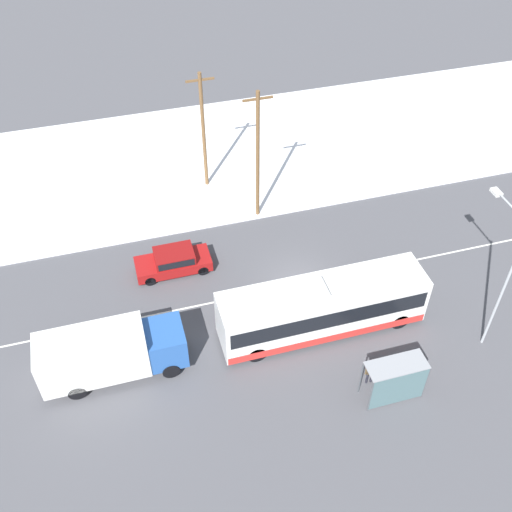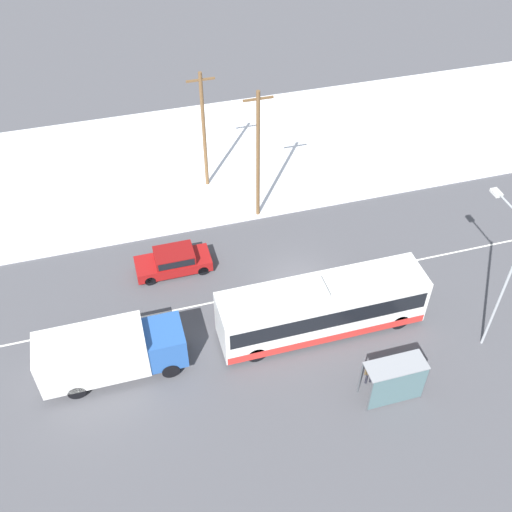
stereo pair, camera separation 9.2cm
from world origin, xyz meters
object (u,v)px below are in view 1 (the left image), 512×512
Objects in this scene: bus_shelter at (397,379)px; utility_pole_roadside at (258,155)px; pedestrian_at_stop at (371,369)px; utility_pole_snowlot at (203,130)px; box_truck at (109,353)px; city_bus at (322,307)px; sedan_car at (174,261)px; streetlamp at (504,265)px.

bus_shelter is 15.87m from utility_pole_roadside.
utility_pole_snowlot reaches higher than pedestrian_at_stop.
utility_pole_snowlot is at bearing 60.59° from box_truck.
pedestrian_at_stop is at bearing -74.46° from city_bus.
sedan_car is 14.62m from bus_shelter.
pedestrian_at_stop is 19.08m from utility_pole_snowlot.
bus_shelter is 7.49m from streetlamp.
city_bus is 1.54× the size of box_truck.
utility_pole_roadside is (6.20, 3.62, 3.88)m from sedan_car.
city_bus is 1.23× the size of utility_pole_roadside.
city_bus is 6.46× the size of pedestrian_at_stop.
sedan_car is 13.19m from pedestrian_at_stop.
bus_shelter is at bearing -60.21° from pedestrian_at_stop.
pedestrian_at_stop is (1.11, -3.99, -0.58)m from city_bus.
streetlamp is at bearing -56.55° from utility_pole_roadside.
city_bus reaches higher than box_truck.
city_bus is 4.18m from pedestrian_at_stop.
streetlamp reaches higher than bus_shelter.
sedan_car is (-6.80, 6.55, -0.82)m from city_bus.
pedestrian_at_stop is 0.58× the size of bus_shelter.
utility_pole_snowlot is (-4.91, 19.53, 2.74)m from bus_shelter.
pedestrian_at_stop is 8.10m from streetlamp.
utility_pole_roadside reaches higher than city_bus.
sedan_car is 2.60× the size of pedestrian_at_stop.
utility_pole_roadside is (-2.41, 15.39, 3.00)m from bus_shelter.
sedan_car is 1.52× the size of bus_shelter.
city_bus is 5.53m from bus_shelter.
city_bus is at bearing 105.54° from pedestrian_at_stop.
utility_pole_snowlot is at bearing 102.93° from pedestrian_at_stop.
streetlamp reaches higher than city_bus.
utility_pole_roadside is (-0.60, 10.17, 3.06)m from city_bus.
streetlamp is (19.05, -2.87, 3.59)m from box_truck.
box_truck is 19.59m from streetlamp.
streetlamp is (6.84, 1.23, 4.17)m from pedestrian_at_stop.
bus_shelter is at bearing -81.09° from utility_pole_roadside.
utility_pole_roadside is (-8.55, 12.94, -0.54)m from streetlamp.
utility_pole_roadside is (-1.71, 14.17, 3.63)m from pedestrian_at_stop.
utility_pole_snowlot reaches higher than bus_shelter.
utility_pole_roadside is at bearing 96.89° from pedestrian_at_stop.
utility_pole_roadside reaches higher than box_truck.
streetlamp is (7.95, -2.77, 3.59)m from city_bus.
sedan_car is at bearing -115.57° from utility_pole_snowlot.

